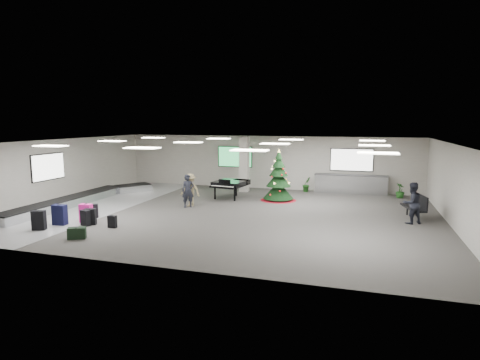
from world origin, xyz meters
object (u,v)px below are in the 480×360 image
(bench, at_px, (416,205))
(traveler_a, at_px, (188,191))
(pink_suitcase, at_px, (86,213))
(grand_piano, at_px, (230,184))
(traveler_bench, at_px, (412,203))
(traveler_b, at_px, (190,190))
(potted_plant_left, at_px, (307,184))
(christmas_tree, at_px, (278,183))
(potted_plant_right, at_px, (400,191))
(service_counter, at_px, (351,184))
(baggage_carousel, at_px, (82,199))

(bench, bearing_deg, traveler_a, 170.72)
(pink_suitcase, bearing_deg, grand_piano, 56.57)
(traveler_a, relative_size, traveler_bench, 0.94)
(bench, bearing_deg, grand_piano, 153.71)
(grand_piano, xyz_separation_m, traveler_b, (-1.19, -2.52, 0.02))
(grand_piano, bearing_deg, traveler_bench, -10.53)
(traveler_b, relative_size, potted_plant_left, 1.79)
(christmas_tree, relative_size, traveler_a, 1.69)
(potted_plant_right, bearing_deg, pink_suitcase, -143.56)
(service_counter, height_order, traveler_a, traveler_a)
(baggage_carousel, relative_size, potted_plant_left, 10.91)
(baggage_carousel, height_order, traveler_b, traveler_b)
(pink_suitcase, height_order, christmas_tree, christmas_tree)
(service_counter, bearing_deg, baggage_carousel, -152.33)
(grand_piano, distance_m, traveler_b, 2.79)
(baggage_carousel, distance_m, traveler_b, 5.62)
(potted_plant_left, bearing_deg, baggage_carousel, -147.59)
(bench, height_order, potted_plant_right, bench)
(christmas_tree, distance_m, potted_plant_right, 6.64)
(pink_suitcase, bearing_deg, christmas_tree, 43.57)
(bench, relative_size, traveler_a, 1.10)
(bench, bearing_deg, christmas_tree, 147.17)
(grand_piano, relative_size, potted_plant_left, 2.37)
(grand_piano, relative_size, traveler_a, 1.33)
(baggage_carousel, distance_m, potted_plant_right, 16.60)
(service_counter, relative_size, christmas_tree, 1.51)
(traveler_bench, bearing_deg, service_counter, -99.67)
(pink_suitcase, relative_size, christmas_tree, 0.29)
(pink_suitcase, xyz_separation_m, grand_piano, (3.95, 6.67, 0.40))
(service_counter, distance_m, pink_suitcase, 14.18)
(baggage_carousel, xyz_separation_m, pink_suitcase, (2.76, -3.24, 0.17))
(traveler_b, xyz_separation_m, potted_plant_left, (4.85, 5.67, -0.35))
(traveler_b, height_order, potted_plant_right, traveler_b)
(service_counter, height_order, traveler_b, traveler_b)
(bench, xyz_separation_m, potted_plant_left, (-5.29, 5.22, -0.15))
(baggage_carousel, relative_size, pink_suitcase, 12.39)
(service_counter, xyz_separation_m, potted_plant_right, (2.59, -0.62, -0.15))
(pink_suitcase, distance_m, christmas_tree, 9.50)
(traveler_a, xyz_separation_m, traveler_b, (0.00, 0.26, 0.00))
(grand_piano, relative_size, traveler_b, 1.32)
(potted_plant_left, bearing_deg, traveler_b, -130.56)
(service_counter, xyz_separation_m, traveler_a, (-7.32, -6.08, 0.25))
(traveler_b, bearing_deg, service_counter, 46.31)
(grand_piano, bearing_deg, bench, -4.42)
(christmas_tree, relative_size, bench, 1.53)
(service_counter, xyz_separation_m, potted_plant_left, (-2.47, -0.15, -0.10))
(traveler_bench, bearing_deg, pink_suitcase, -15.41)
(baggage_carousel, bearing_deg, potted_plant_right, 21.62)
(traveler_a, bearing_deg, christmas_tree, 2.75)
(traveler_a, bearing_deg, potted_plant_left, 15.32)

